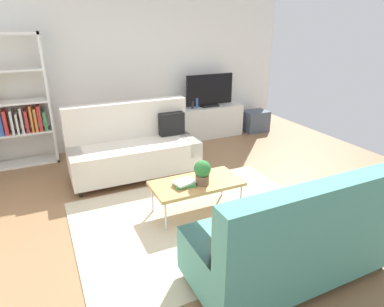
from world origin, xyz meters
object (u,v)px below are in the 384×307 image
object	(u,v)px
tv_console	(209,121)
potted_plant	(202,172)
tv	(210,91)
storage_trunk	(255,121)
couch_green	(295,238)
couch_beige	(134,148)
table_book_0	(184,184)
bottle_1	(197,103)
bottle_0	(192,105)
coffee_table	(197,184)
bookshelf	(12,108)
vase_0	(182,104)

from	to	relation	value
tv_console	potted_plant	distance (m)	3.06
tv	storage_trunk	xyz separation A→B (m)	(1.10, -0.08, -0.73)
couch_green	potted_plant	xyz separation A→B (m)	(-0.25, 1.34, 0.14)
couch_beige	potted_plant	world-z (taller)	couch_beige
tv	storage_trunk	world-z (taller)	tv
tv	table_book_0	xyz separation A→B (m)	(-1.70, -2.58, -0.51)
bottle_1	bottle_0	bearing A→B (deg)	180.00
potted_plant	coffee_table	bearing A→B (deg)	114.27
table_book_0	bottle_1	world-z (taller)	bottle_1
couch_green	bottle_0	size ratio (longest dim) A/B	12.39
couch_green	bookshelf	world-z (taller)	bookshelf
bookshelf	storage_trunk	size ratio (longest dim) A/B	4.04
tv	vase_0	bearing A→B (deg)	173.12
bookshelf	table_book_0	xyz separation A→B (m)	(1.82, -2.62, -0.53)
coffee_table	tv	world-z (taller)	tv
bottle_1	potted_plant	bearing A→B (deg)	-114.57
bookshelf	storage_trunk	world-z (taller)	bookshelf
bookshelf	bottle_1	bearing A→B (deg)	-1.07
tv_console	bookshelf	size ratio (longest dim) A/B	0.67
couch_green	table_book_0	bearing A→B (deg)	107.89
bookshelf	potted_plant	world-z (taller)	bookshelf
couch_green	bottle_0	distance (m)	4.06
vase_0	bottle_1	xyz separation A→B (m)	(0.29, -0.09, 0.01)
couch_beige	storage_trunk	size ratio (longest dim) A/B	3.67
tv_console	bottle_0	world-z (taller)	bottle_0
potted_plant	bottle_1	world-z (taller)	bottle_1
potted_plant	bottle_0	size ratio (longest dim) A/B	1.98
tv	coffee_table	bearing A→B (deg)	-120.72
coffee_table	storage_trunk	bearing A→B (deg)	43.43
coffee_table	vase_0	xyz separation A→B (m)	(0.94, 2.63, 0.34)
coffee_table	table_book_0	xyz separation A→B (m)	(-0.18, -0.02, 0.04)
couch_green	tv	bearing A→B (deg)	72.43
tv	table_book_0	bearing A→B (deg)	-123.32
couch_green	tv	size ratio (longest dim) A/B	1.90
vase_0	couch_beige	bearing A→B (deg)	-137.61
couch_green	tv_console	xyz separation A→B (m)	(1.24, 4.00, -0.13)
coffee_table	bookshelf	xyz separation A→B (m)	(-1.99, 2.60, 0.57)
bottle_0	bottle_1	bearing A→B (deg)	0.00
bookshelf	vase_0	size ratio (longest dim) A/B	11.68
coffee_table	table_book_0	distance (m)	0.18
potted_plant	bottle_0	bearing A→B (deg)	67.18
table_book_0	tv	bearing A→B (deg)	56.68
coffee_table	bottle_0	world-z (taller)	bottle_0
storage_trunk	bottle_1	world-z (taller)	bottle_1
bookshelf	vase_0	bearing A→B (deg)	0.59
tv_console	couch_green	bearing A→B (deg)	-107.20
coffee_table	bottle_1	size ratio (longest dim) A/B	5.46
couch_green	tv_console	bearing A→B (deg)	72.51
couch_beige	couch_green	bearing A→B (deg)	103.76
table_book_0	bottle_1	xyz separation A→B (m)	(1.41, 2.56, 0.30)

